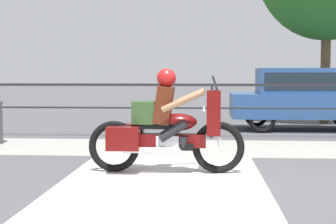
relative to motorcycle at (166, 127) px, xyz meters
The scene contains 6 objects.
ground_plane 1.27m from the motorcycle, 45.68° to the right, with size 120.00×120.00×0.00m, color #4C4C4F.
sidewalk_band 2.83m from the motorcycle, 74.24° to the left, with size 44.00×2.40×0.01m, color #99968E.
crosswalk_band 1.19m from the motorcycle, 90.22° to the right, with size 2.82×6.00×0.01m, color silver.
fence_railing 4.36m from the motorcycle, 80.14° to the left, with size 36.00×0.05×1.27m.
motorcycle is the anchor object (origin of this frame).
parked_car 7.00m from the motorcycle, 63.07° to the left, with size 3.96×1.73×1.65m.
Camera 1 is at (-0.18, -6.91, 1.48)m, focal length 55.00 mm.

